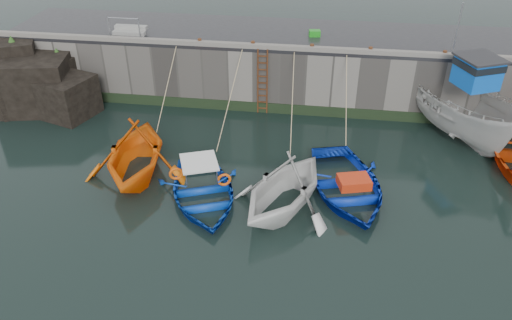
# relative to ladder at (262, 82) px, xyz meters

# --- Properties ---
(ground) EXTENTS (120.00, 120.00, 0.00)m
(ground) POSITION_rel_ladder_xyz_m (2.00, -9.91, -1.59)
(ground) COLOR black
(ground) RESTS_ON ground
(quay_back) EXTENTS (30.00, 5.00, 3.00)m
(quay_back) POSITION_rel_ladder_xyz_m (2.00, 2.59, -0.09)
(quay_back) COLOR slate
(quay_back) RESTS_ON ground
(road_back) EXTENTS (30.00, 5.00, 0.16)m
(road_back) POSITION_rel_ladder_xyz_m (2.00, 2.59, 1.49)
(road_back) COLOR black
(road_back) RESTS_ON quay_back
(kerb_back) EXTENTS (30.00, 0.30, 0.20)m
(kerb_back) POSITION_rel_ladder_xyz_m (2.00, 0.24, 1.67)
(kerb_back) COLOR slate
(kerb_back) RESTS_ON road_back
(algae_back) EXTENTS (30.00, 0.08, 0.50)m
(algae_back) POSITION_rel_ladder_xyz_m (2.00, 0.05, -1.34)
(algae_back) COLOR black
(algae_back) RESTS_ON ground
(rock_outcrop) EXTENTS (5.85, 4.24, 3.41)m
(rock_outcrop) POSITION_rel_ladder_xyz_m (-10.92, -0.80, -0.33)
(rock_outcrop) COLOR black
(rock_outcrop) RESTS_ON ground
(ladder) EXTENTS (0.51, 0.08, 3.20)m
(ladder) POSITION_rel_ladder_xyz_m (0.00, 0.00, 0.00)
(ladder) COLOR #3F1E0F
(ladder) RESTS_ON ground
(boat_near_white) EXTENTS (4.87, 5.45, 2.59)m
(boat_near_white) POSITION_rel_ladder_xyz_m (-4.16, -6.00, -1.59)
(boat_near_white) COLOR orange
(boat_near_white) RESTS_ON ground
(boat_near_white_rope) EXTENTS (0.04, 4.43, 3.10)m
(boat_near_white_rope) POSITION_rel_ladder_xyz_m (-4.16, -1.71, -1.59)
(boat_near_white_rope) COLOR tan
(boat_near_white_rope) RESTS_ON ground
(boat_near_blue) EXTENTS (4.86, 5.63, 0.98)m
(boat_near_blue) POSITION_rel_ladder_xyz_m (-1.26, -7.17, -1.59)
(boat_near_blue) COLOR #0C3DB5
(boat_near_blue) RESTS_ON ground
(boat_near_blue_rope) EXTENTS (0.04, 5.42, 3.10)m
(boat_near_blue_rope) POSITION_rel_ladder_xyz_m (-1.26, -2.29, -1.59)
(boat_near_blue_rope) COLOR tan
(boat_near_blue_rope) RESTS_ON ground
(boat_near_blacktrim) EXTENTS (5.62, 5.93, 2.46)m
(boat_near_blacktrim) POSITION_rel_ladder_xyz_m (1.76, -7.34, -1.59)
(boat_near_blacktrim) COLOR silver
(boat_near_blacktrim) RESTS_ON ground
(boat_near_blacktrim_rope) EXTENTS (0.04, 5.57, 3.10)m
(boat_near_blacktrim_rope) POSITION_rel_ladder_xyz_m (1.76, -2.38, -1.59)
(boat_near_blacktrim_rope) COLOR tan
(boat_near_blacktrim_rope) RESTS_ON ground
(boat_near_navy) EXTENTS (5.01, 6.05, 1.08)m
(boat_near_navy) POSITION_rel_ladder_xyz_m (3.96, -5.96, -1.59)
(boat_near_navy) COLOR #0C31BC
(boat_near_navy) RESTS_ON ground
(boat_near_navy_rope) EXTENTS (0.04, 4.40, 3.10)m
(boat_near_navy_rope) POSITION_rel_ladder_xyz_m (3.96, -1.69, -1.59)
(boat_near_navy_rope) COLOR tan
(boat_near_navy_rope) RESTS_ON ground
(boat_far_white) EXTENTS (5.54, 7.80, 5.83)m
(boat_far_white) POSITION_rel_ladder_xyz_m (8.86, -0.61, -0.41)
(boat_far_white) COLOR silver
(boat_far_white) RESTS_ON ground
(fish_crate) EXTENTS (0.58, 0.44, 0.29)m
(fish_crate) POSITION_rel_ladder_xyz_m (2.24, 2.30, 1.71)
(fish_crate) COLOR #1B911A
(fish_crate) RESTS_ON road_back
(railing) EXTENTS (1.60, 1.05, 1.00)m
(railing) POSITION_rel_ladder_xyz_m (-6.75, 1.33, 1.77)
(railing) COLOR #A5A8AD
(railing) RESTS_ON road_back
(bollard_a) EXTENTS (0.18, 0.18, 0.28)m
(bollard_a) POSITION_rel_ladder_xyz_m (-3.00, 0.34, 1.71)
(bollard_a) COLOR #3F1E0F
(bollard_a) RESTS_ON road_back
(bollard_b) EXTENTS (0.18, 0.18, 0.28)m
(bollard_b) POSITION_rel_ladder_xyz_m (-0.50, 0.34, 1.71)
(bollard_b) COLOR #3F1E0F
(bollard_b) RESTS_ON road_back
(bollard_c) EXTENTS (0.18, 0.18, 0.28)m
(bollard_c) POSITION_rel_ladder_xyz_m (2.20, 0.34, 1.71)
(bollard_c) COLOR #3F1E0F
(bollard_c) RESTS_ON road_back
(bollard_d) EXTENTS (0.18, 0.18, 0.28)m
(bollard_d) POSITION_rel_ladder_xyz_m (4.80, 0.34, 1.71)
(bollard_d) COLOR #3F1E0F
(bollard_d) RESTS_ON road_back
(bollard_e) EXTENTS (0.18, 0.18, 0.28)m
(bollard_e) POSITION_rel_ladder_xyz_m (8.00, 0.34, 1.71)
(bollard_e) COLOR #3F1E0F
(bollard_e) RESTS_ON road_back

